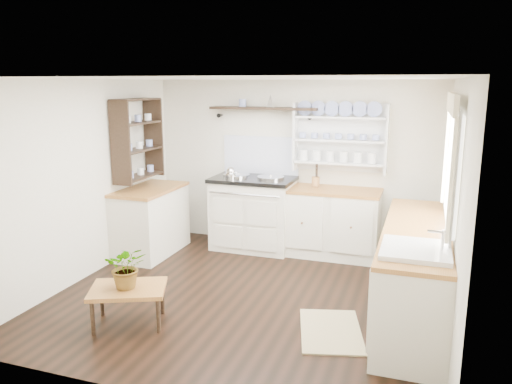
% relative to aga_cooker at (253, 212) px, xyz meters
% --- Properties ---
extents(floor, '(4.00, 3.80, 0.01)m').
position_rel_aga_cooker_xyz_m(floor, '(0.47, -1.57, -0.51)').
color(floor, black).
rests_on(floor, ground).
extents(wall_back, '(4.00, 0.02, 2.30)m').
position_rel_aga_cooker_xyz_m(wall_back, '(0.47, 0.33, 0.64)').
color(wall_back, beige).
rests_on(wall_back, ground).
extents(wall_right, '(0.02, 3.80, 2.30)m').
position_rel_aga_cooker_xyz_m(wall_right, '(2.47, -1.57, 0.64)').
color(wall_right, beige).
rests_on(wall_right, ground).
extents(wall_left, '(0.02, 3.80, 2.30)m').
position_rel_aga_cooker_xyz_m(wall_left, '(-1.53, -1.57, 0.64)').
color(wall_left, beige).
rests_on(wall_left, ground).
extents(ceiling, '(4.00, 3.80, 0.01)m').
position_rel_aga_cooker_xyz_m(ceiling, '(0.47, -1.57, 1.79)').
color(ceiling, white).
rests_on(ceiling, wall_back).
extents(window, '(0.08, 1.55, 1.22)m').
position_rel_aga_cooker_xyz_m(window, '(2.42, -1.42, 1.06)').
color(window, white).
rests_on(window, wall_right).
extents(aga_cooker, '(1.12, 0.77, 1.03)m').
position_rel_aga_cooker_xyz_m(aga_cooker, '(0.00, 0.00, 0.00)').
color(aga_cooker, silver).
rests_on(aga_cooker, floor).
extents(back_cabinets, '(1.27, 0.63, 0.90)m').
position_rel_aga_cooker_xyz_m(back_cabinets, '(1.07, 0.03, -0.05)').
color(back_cabinets, beige).
rests_on(back_cabinets, floor).
extents(right_cabinets, '(0.62, 2.43, 0.90)m').
position_rel_aga_cooker_xyz_m(right_cabinets, '(2.17, -1.47, -0.05)').
color(right_cabinets, beige).
rests_on(right_cabinets, floor).
extents(belfast_sink, '(0.55, 0.60, 0.45)m').
position_rel_aga_cooker_xyz_m(belfast_sink, '(2.17, -2.22, 0.29)').
color(belfast_sink, white).
rests_on(belfast_sink, right_cabinets).
extents(left_cabinets, '(0.62, 1.13, 0.90)m').
position_rel_aga_cooker_xyz_m(left_cabinets, '(-1.23, -0.67, -0.05)').
color(left_cabinets, beige).
rests_on(left_cabinets, floor).
extents(plate_rack, '(1.20, 0.22, 0.90)m').
position_rel_aga_cooker_xyz_m(plate_rack, '(1.12, 0.29, 1.05)').
color(plate_rack, white).
rests_on(plate_rack, wall_back).
extents(high_shelf, '(1.50, 0.29, 0.16)m').
position_rel_aga_cooker_xyz_m(high_shelf, '(0.07, 0.21, 1.40)').
color(high_shelf, black).
rests_on(high_shelf, wall_back).
extents(left_shelving, '(0.28, 0.80, 1.05)m').
position_rel_aga_cooker_xyz_m(left_shelving, '(-1.37, -0.67, 1.04)').
color(left_shelving, black).
rests_on(left_shelving, wall_left).
extents(kettle, '(0.17, 0.17, 0.21)m').
position_rel_aga_cooker_xyz_m(kettle, '(-0.28, -0.12, 0.53)').
color(kettle, silver).
rests_on(kettle, aga_cooker).
extents(utensil_crock, '(0.11, 0.11, 0.12)m').
position_rel_aga_cooker_xyz_m(utensil_crock, '(0.84, 0.11, 0.46)').
color(utensil_crock, '#AB743E').
rests_on(utensil_crock, back_cabinets).
extents(center_table, '(0.83, 0.73, 0.37)m').
position_rel_aga_cooker_xyz_m(center_table, '(-0.37, -2.55, -0.18)').
color(center_table, brown).
rests_on(center_table, floor).
extents(potted_plant, '(0.48, 0.46, 0.41)m').
position_rel_aga_cooker_xyz_m(potted_plant, '(-0.37, -2.55, 0.08)').
color(potted_plant, '#3F7233').
rests_on(potted_plant, center_table).
extents(floor_rug, '(0.75, 0.96, 0.02)m').
position_rel_aga_cooker_xyz_m(floor_rug, '(1.48, -2.08, -0.50)').
color(floor_rug, olive).
rests_on(floor_rug, floor).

